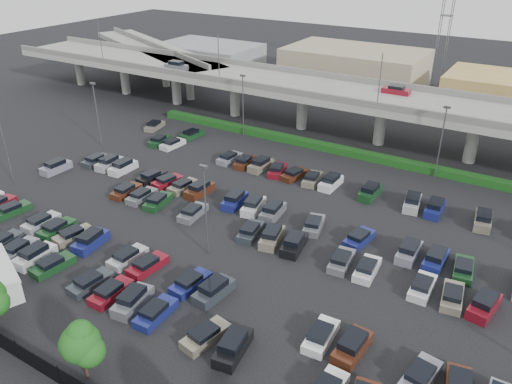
# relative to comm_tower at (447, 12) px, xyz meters

# --- Properties ---
(ground) EXTENTS (280.00, 280.00, 0.00)m
(ground) POSITION_rel_comm_tower_xyz_m (-4.00, -74.00, -15.61)
(ground) COLOR black
(overpass) EXTENTS (150.00, 13.00, 15.80)m
(overpass) POSITION_rel_comm_tower_xyz_m (-4.21, -41.99, -8.64)
(overpass) COLOR gray
(overpass) RESTS_ON ground
(on_ramp) EXTENTS (50.93, 30.13, 8.80)m
(on_ramp) POSITION_rel_comm_tower_xyz_m (-56.10, -30.95, -8.76)
(on_ramp) COLOR gray
(on_ramp) RESTS_ON ground
(hedge) EXTENTS (66.00, 1.60, 1.10)m
(hedge) POSITION_rel_comm_tower_xyz_m (-4.00, -49.00, -15.06)
(hedge) COLOR #123E12
(hedge) RESTS_ON ground
(fence) EXTENTS (70.00, 0.10, 2.00)m
(fence) POSITION_rel_comm_tower_xyz_m (-4.05, -102.00, -14.71)
(fence) COLOR black
(fence) RESTS_ON ground
(tree_row) EXTENTS (65.07, 3.66, 5.94)m
(tree_row) POSITION_rel_comm_tower_xyz_m (-3.30, -100.53, -12.09)
(tree_row) COLOR #332316
(tree_row) RESTS_ON ground
(parked_cars) EXTENTS (63.08, 41.67, 1.67)m
(parked_cars) POSITION_rel_comm_tower_xyz_m (-3.78, -77.61, -14.98)
(parked_cars) COLOR #2B3137
(parked_cars) RESTS_ON ground
(light_poles) EXTENTS (66.90, 48.38, 10.30)m
(light_poles) POSITION_rel_comm_tower_xyz_m (-8.12, -72.00, -9.37)
(light_poles) COLOR #4F4F54
(light_poles) RESTS_ON ground
(distant_buildings) EXTENTS (138.00, 24.00, 9.00)m
(distant_buildings) POSITION_rel_comm_tower_xyz_m (8.38, -12.19, -11.87)
(distant_buildings) COLOR slate
(distant_buildings) RESTS_ON ground
(comm_tower) EXTENTS (2.40, 2.40, 30.00)m
(comm_tower) POSITION_rel_comm_tower_xyz_m (0.00, 0.00, 0.00)
(comm_tower) COLOR #4F4F54
(comm_tower) RESTS_ON ground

